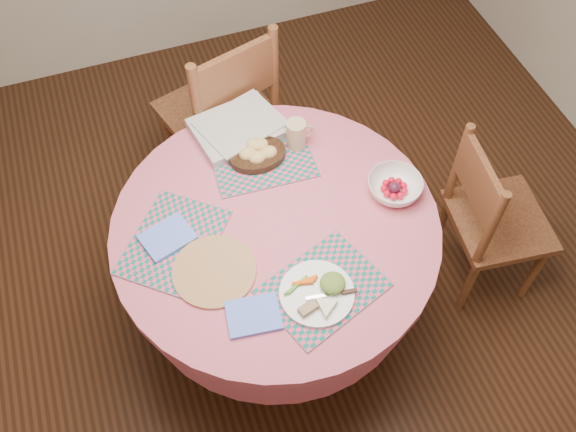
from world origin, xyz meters
name	(u,v)px	position (x,y,z in m)	size (l,w,h in m)	color
ground	(278,314)	(0.00, 0.00, 0.00)	(4.00, 4.00, 0.00)	#331C0F
room_envelope	(269,7)	(0.00, 0.00, 1.71)	(4.01, 4.01, 2.71)	silver
dining_table	(276,252)	(0.00, 0.00, 0.56)	(1.24, 1.24, 0.75)	#C95D77
chair_right	(490,218)	(0.94, -0.10, 0.47)	(0.44, 0.46, 0.89)	brown
chair_back	(223,112)	(0.02, 0.82, 0.54)	(0.59, 0.57, 1.03)	brown
placemat_front	(323,288)	(0.07, -0.31, 0.75)	(0.40, 0.30, 0.01)	#126762
placemat_left	(174,242)	(-0.38, 0.05, 0.75)	(0.40, 0.30, 0.01)	#126762
placemat_back	(262,159)	(0.05, 0.32, 0.75)	(0.40, 0.30, 0.01)	#126762
wicker_trivet	(214,271)	(-0.27, -0.12, 0.76)	(0.30, 0.30, 0.01)	#976941
napkin_near	(254,315)	(-0.19, -0.33, 0.76)	(0.18, 0.14, 0.01)	#6381FF
napkin_far	(167,237)	(-0.39, 0.07, 0.76)	(0.18, 0.14, 0.01)	#6381FF
dinner_plate	(320,293)	(0.04, -0.34, 0.77)	(0.26, 0.26, 0.05)	white
bread_bowl	(257,153)	(0.04, 0.33, 0.79)	(0.23, 0.23, 0.08)	black
latte_mug	(297,134)	(0.21, 0.34, 0.82)	(0.12, 0.08, 0.12)	#CAB18B
fruit_bowl	(395,187)	(0.48, -0.01, 0.78)	(0.23, 0.23, 0.07)	white
newspaper_stack	(237,127)	(0.00, 0.49, 0.78)	(0.40, 0.34, 0.04)	silver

